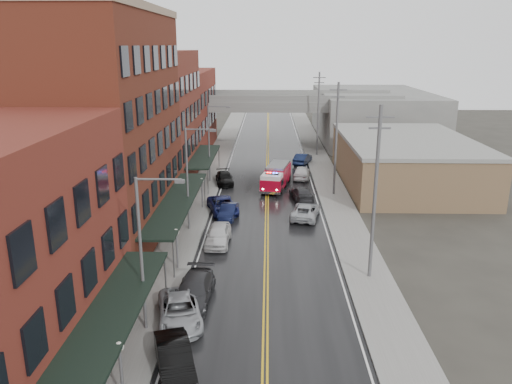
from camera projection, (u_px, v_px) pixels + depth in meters
name	position (u px, v px, depth m)	size (l,w,h in m)	color
road	(267.00, 209.00, 49.35)	(11.00, 160.00, 0.02)	black
sidewalk_left	(194.00, 208.00, 49.51)	(3.00, 160.00, 0.15)	slate
sidewalk_right	(341.00, 209.00, 49.16)	(3.00, 160.00, 0.15)	slate
curb_left	(210.00, 208.00, 49.47)	(0.30, 160.00, 0.15)	gray
curb_right	(324.00, 209.00, 49.20)	(0.30, 160.00, 0.15)	gray
brick_building_b	(103.00, 130.00, 40.42)	(9.00, 20.00, 18.00)	#572017
brick_building_c	(153.00, 118.00, 57.62)	(9.00, 15.00, 15.00)	maroon
brick_building_far	(179.00, 112.00, 74.82)	(9.00, 20.00, 12.00)	maroon
tan_building	(405.00, 162.00, 57.85)	(14.00, 22.00, 5.00)	brown
right_far_block	(372.00, 115.00, 86.14)	(18.00, 30.00, 8.00)	slate
awning_0	(108.00, 320.00, 23.76)	(2.60, 16.00, 3.09)	black
awning_1	(178.00, 201.00, 41.98)	(2.60, 18.00, 3.09)	black
awning_2	(204.00, 156.00, 58.76)	(2.60, 13.00, 3.09)	black
globe_lamp_0	(120.00, 358.00, 22.01)	(0.44, 0.44, 3.12)	#59595B
globe_lamp_1	(176.00, 240.00, 35.43)	(0.44, 0.44, 3.12)	#59595B
globe_lamp_2	(202.00, 186.00, 48.86)	(0.44, 0.44, 3.12)	#59595B
street_lamp_0	(145.00, 246.00, 26.95)	(2.64, 0.22, 9.00)	#59595B
street_lamp_1	(190.00, 173.00, 42.29)	(2.64, 0.22, 9.00)	#59595B
street_lamp_2	(211.00, 139.00, 57.63)	(2.64, 0.22, 9.00)	#59595B
utility_pole_0	(375.00, 191.00, 33.02)	(1.80, 0.24, 12.00)	#59595B
utility_pole_1	(336.00, 137.00, 52.19)	(1.80, 0.24, 12.00)	#59595B
utility_pole_2	(318.00, 113.00, 71.36)	(1.80, 0.24, 12.00)	#59595B
overpass	(268.00, 109.00, 78.34)	(40.00, 10.00, 7.50)	slate
fire_truck	(276.00, 176.00, 56.11)	(3.94, 7.36, 2.57)	#A8071F
parked_car_left_1	(175.00, 359.00, 24.53)	(1.63, 4.66, 1.54)	black
parked_car_left_2	(180.00, 311.00, 29.03)	(2.44, 5.28, 1.47)	#9B9EA3
parked_car_left_3	(194.00, 291.00, 31.32)	(2.18, 5.37, 1.56)	#2B2B2E
parked_car_left_4	(218.00, 235.00, 40.46)	(1.88, 4.68, 1.59)	silver
parked_car_left_5	(228.00, 211.00, 46.57)	(1.41, 4.05, 1.33)	black
parked_car_left_6	(223.00, 205.00, 48.10)	(2.41, 5.23, 1.45)	#161B53
parked_car_left_7	(224.00, 178.00, 58.11)	(1.90, 4.67, 1.36)	black
parked_car_right_0	(305.00, 211.00, 46.60)	(2.32, 5.03, 1.40)	#ABAEB3
parked_car_right_1	(302.00, 194.00, 51.96)	(1.95, 4.79, 1.39)	#2A292C
parked_car_right_2	(302.00, 172.00, 60.34)	(1.87, 4.65, 1.59)	silver
parked_car_right_3	(303.00, 159.00, 67.73)	(1.59, 4.57, 1.51)	#0E1733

